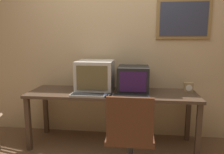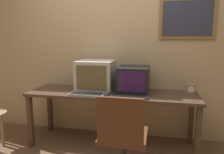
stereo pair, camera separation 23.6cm
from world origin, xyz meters
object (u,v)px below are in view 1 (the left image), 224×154
object	(u,v)px
keyboard_main	(88,95)
keyboard_side	(131,96)
desk_clock	(188,87)
mouse_far_corner	(106,95)
monitor_left	(95,76)
mouse_near_keyboard	(110,95)
monitor_right	(133,79)
office_chair	(130,145)

from	to	relation	value
keyboard_main	keyboard_side	size ratio (longest dim) A/B	0.96
keyboard_main	desk_clock	distance (m)	1.26
keyboard_main	mouse_far_corner	size ratio (longest dim) A/B	3.63
desk_clock	mouse_far_corner	bearing A→B (deg)	-160.88
keyboard_main	desk_clock	world-z (taller)	desk_clock
keyboard_main	desk_clock	size ratio (longest dim) A/B	3.43
keyboard_side	desk_clock	size ratio (longest dim) A/B	3.58
monitor_left	keyboard_side	xyz separation A→B (m)	(0.46, -0.27, -0.18)
keyboard_main	mouse_near_keyboard	world-z (taller)	mouse_near_keyboard
keyboard_side	desk_clock	distance (m)	0.79
monitor_right	desk_clock	xyz separation A→B (m)	(0.69, 0.06, -0.10)
keyboard_main	mouse_far_corner	world-z (taller)	mouse_far_corner
monitor_right	keyboard_side	xyz separation A→B (m)	(-0.02, -0.27, -0.15)
monitor_left	mouse_far_corner	distance (m)	0.38
mouse_near_keyboard	office_chair	bearing A→B (deg)	-64.73
monitor_left	keyboard_main	size ratio (longest dim) A/B	1.11
monitor_left	mouse_far_corner	size ratio (longest dim) A/B	4.03
keyboard_main	keyboard_side	bearing A→B (deg)	1.11
monitor_left	keyboard_main	world-z (taller)	monitor_left
office_chair	keyboard_side	bearing A→B (deg)	91.98
mouse_near_keyboard	desk_clock	size ratio (longest dim) A/B	0.93
monitor_right	mouse_near_keyboard	bearing A→B (deg)	-135.56
mouse_far_corner	keyboard_side	bearing A→B (deg)	3.27
keyboard_main	office_chair	size ratio (longest dim) A/B	0.46
mouse_far_corner	desk_clock	distance (m)	1.06
mouse_far_corner	desk_clock	size ratio (longest dim) A/B	0.94
monitor_right	mouse_near_keyboard	distance (m)	0.40
monitor_left	mouse_near_keyboard	xyz separation A→B (m)	(0.22, -0.26, -0.17)
office_chair	monitor_right	bearing A→B (deg)	89.75
mouse_near_keyboard	mouse_far_corner	world-z (taller)	mouse_near_keyboard
monitor_right	mouse_far_corner	distance (m)	0.44
monitor_left	monitor_right	distance (m)	0.49
desk_clock	mouse_near_keyboard	bearing A→B (deg)	-161.51
keyboard_side	monitor_right	bearing A→B (deg)	85.26
mouse_near_keyboard	mouse_far_corner	distance (m)	0.05
mouse_far_corner	desk_clock	xyz separation A→B (m)	(1.00, 0.35, 0.04)
monitor_right	mouse_near_keyboard	world-z (taller)	monitor_right
monitor_left	mouse_near_keyboard	bearing A→B (deg)	-49.86
office_chair	desk_clock	bearing A→B (deg)	51.48
desk_clock	office_chair	xyz separation A→B (m)	(-0.70, -0.87, -0.37)
monitor_right	desk_clock	world-z (taller)	monitor_right
monitor_right	desk_clock	distance (m)	0.70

